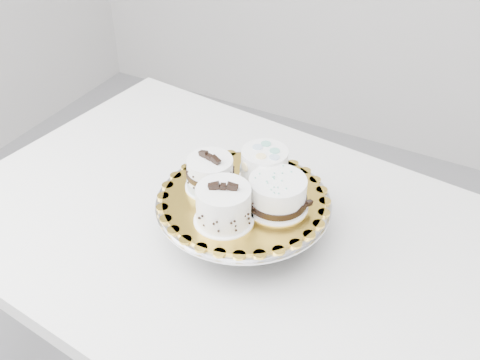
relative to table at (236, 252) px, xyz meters
The scene contains 7 objects.
table is the anchor object (origin of this frame).
cake_stand 0.14m from the table, 26.63° to the right, with size 0.36×0.36×0.10m.
cake_board 0.17m from the table, 26.63° to the right, with size 0.33×0.33×0.00m, color gold.
cake_swirl 0.23m from the table, 74.20° to the right, with size 0.14×0.14×0.09m.
cake_banded 0.21m from the table, 165.05° to the right, with size 0.11×0.11×0.09m.
cake_dots 0.22m from the table, 62.02° to the left, with size 0.12×0.12×0.07m.
cake_ribbon 0.23m from the table, ahead, with size 0.14×0.14×0.07m.
Camera 1 is at (0.42, -0.74, 1.62)m, focal length 45.00 mm.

